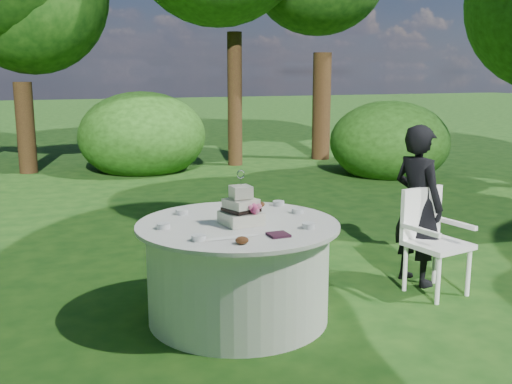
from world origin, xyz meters
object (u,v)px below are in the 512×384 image
Objects in this scene: guest at (418,205)px; cake at (241,210)px; table at (238,270)px; napkins at (278,235)px; chair at (431,233)px.

guest is 1.79m from cake.
cake is (0.01, -0.05, 0.50)m from table.
napkins is 1.70m from chair.
guest is 1.60× the size of chair.
guest is 0.30m from chair.
table is 0.50m from cake.
guest reaches higher than napkins.
chair is at bearing 13.73° from napkins.
table is (-0.14, 0.46, -0.39)m from napkins.
guest is (1.65, 0.62, -0.05)m from napkins.
chair is (1.63, 0.40, -0.26)m from napkins.
napkins is 0.15× the size of chair.
napkins is at bearing -73.16° from table.
table is at bearing 106.84° from napkins.
napkins is 0.34× the size of cake.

